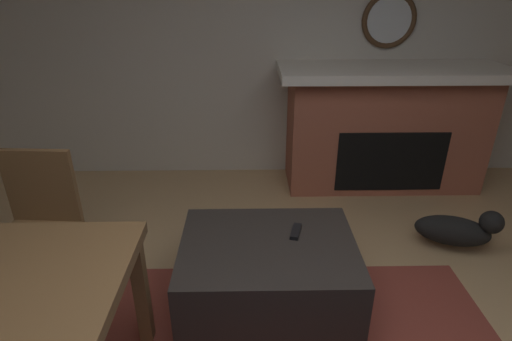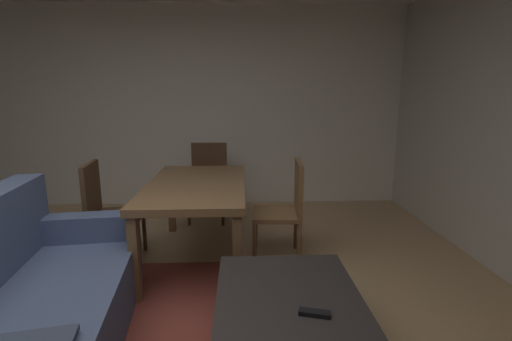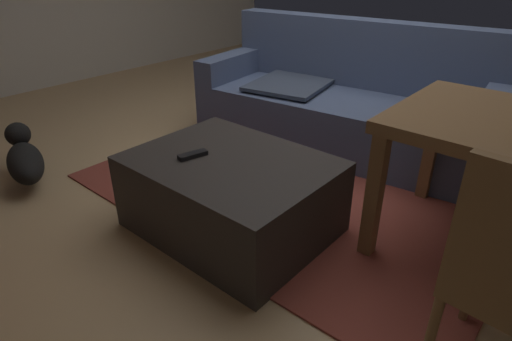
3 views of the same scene
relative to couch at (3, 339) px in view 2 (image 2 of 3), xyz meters
name	(u,v)px [view 2 (image 2 of 3)]	position (x,y,z in m)	size (l,w,h in m)	color
wall_right_window_side	(183,108)	(3.41, -0.42, 1.01)	(0.12, 6.49, 2.67)	white
couch	(3,339)	(0.00, 0.00, 0.00)	(2.33, 1.12, 0.94)	#4C5B7F
ottoman_coffee_table	(288,331)	(0.15, -1.46, -0.11)	(1.05, 0.81, 0.43)	#2D2826
tv_remote	(315,313)	(-0.03, -1.57, 0.12)	(0.05, 0.16, 0.02)	black
dining_table	(197,191)	(1.56, -0.80, 0.33)	(1.56, 0.87, 0.74)	brown
dining_chair_east	(209,177)	(2.73, -0.80, 0.20)	(0.46, 0.46, 0.93)	#513823
dining_chair_north	(105,207)	(1.55, 0.03, 0.20)	(0.48, 0.48, 0.93)	#513823
dining_chair_south	(287,204)	(1.55, -1.62, 0.20)	(0.47, 0.47, 0.93)	brown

